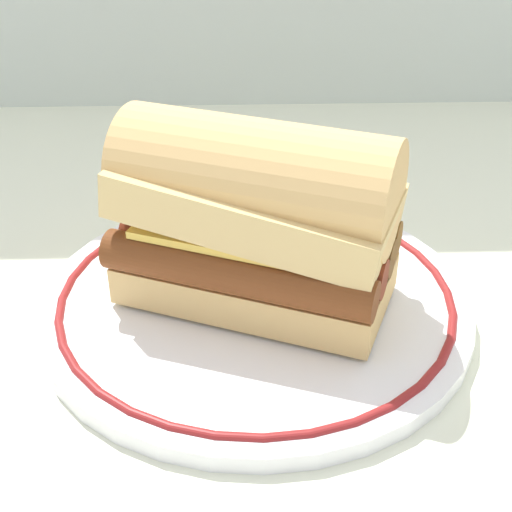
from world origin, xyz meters
The scene contains 3 objects.
ground_plane centered at (0.00, 0.00, 0.00)m, with size 1.50×1.50×0.00m, color silver.
plate centered at (-0.01, -0.02, 0.01)m, with size 0.30×0.30×0.01m.
sausage_sandwich centered at (-0.01, -0.02, 0.08)m, with size 0.20×0.16×0.12m.
Camera 1 is at (-0.03, -0.44, 0.31)m, focal length 52.96 mm.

